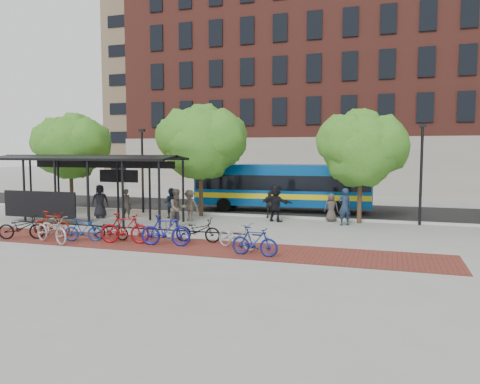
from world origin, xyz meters
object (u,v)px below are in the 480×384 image
(bus, at_px, (282,185))
(bike_0, at_px, (22,227))
(bus_shelter, at_px, (85,166))
(pedestrian_4, at_px, (269,204))
(lamp_post_right, at_px, (421,172))
(bike_2, at_px, (52,229))
(bike_8, at_px, (198,230))
(bike_3, at_px, (83,230))
(pedestrian_5, at_px, (276,203))
(bike_7, at_px, (166,231))
(lamp_post_left, at_px, (142,168))
(bike_5, at_px, (125,228))
(bike_11, at_px, (255,241))
(pedestrian_1, at_px, (126,204))
(bike_10, at_px, (237,236))
(pedestrian_8, at_px, (177,208))
(bike_4, at_px, (111,229))
(pedestrian_6, at_px, (331,207))
(pedestrian_3, at_px, (190,206))
(pedestrian_7, at_px, (344,207))
(pedestrian_0, at_px, (100,201))
(tree_c, at_px, (362,146))
(pedestrian_2, at_px, (171,203))
(tree_b, at_px, (202,140))
(bike_6, at_px, (159,228))

(bus, xyz_separation_m, bike_0, (-8.60, -12.65, -1.18))
(bus_shelter, height_order, pedestrian_4, bus_shelter)
(lamp_post_right, xyz_separation_m, pedestrian_4, (-8.01, 0.20, -1.98))
(bike_2, relative_size, bike_8, 1.12)
(bike_3, relative_size, pedestrian_5, 0.83)
(bike_2, xyz_separation_m, bike_7, (4.76, 0.91, 0.06))
(lamp_post_left, bearing_deg, bike_5, -64.65)
(bus, distance_m, bike_11, 12.85)
(bike_8, height_order, pedestrian_4, pedestrian_4)
(pedestrian_1, bearing_deg, bike_8, 142.15)
(lamp_post_right, distance_m, pedestrian_4, 8.25)
(bus_shelter, bearing_deg, lamp_post_right, 13.39)
(bus, height_order, bike_10, bus)
(pedestrian_1, xyz_separation_m, pedestrian_8, (4.12, -2.02, 0.12))
(bike_4, bearing_deg, pedestrian_6, -44.24)
(pedestrian_8, bearing_deg, lamp_post_right, -31.67)
(lamp_post_left, xyz_separation_m, bike_11, (9.91, -9.42, -2.21))
(bike_8, bearing_deg, bike_2, 104.14)
(bike_8, height_order, pedestrian_6, pedestrian_6)
(bike_10, height_order, pedestrian_8, pedestrian_8)
(bike_2, bearing_deg, pedestrian_3, -2.19)
(pedestrian_7, bearing_deg, bike_5, 11.07)
(bike_3, relative_size, pedestrian_8, 0.84)
(lamp_post_right, height_order, bike_4, lamp_post_right)
(bike_0, bearing_deg, bus, -55.64)
(bus_shelter, relative_size, pedestrian_0, 5.60)
(tree_c, relative_size, bike_4, 3.44)
(lamp_post_left, distance_m, pedestrian_2, 3.69)
(bike_8, distance_m, pedestrian_2, 7.38)
(bus, relative_size, pedestrian_8, 5.71)
(tree_b, xyz_separation_m, bike_7, (1.93, -8.54, -3.84))
(pedestrian_1, bearing_deg, pedestrian_2, -157.22)
(pedestrian_3, distance_m, pedestrian_6, 7.66)
(bike_2, height_order, bike_3, bike_2)
(pedestrian_0, bearing_deg, pedestrian_2, -20.37)
(bike_0, bearing_deg, pedestrian_3, -55.64)
(bike_5, relative_size, pedestrian_1, 1.24)
(bike_6, xyz_separation_m, pedestrian_4, (2.97, 7.67, 0.31))
(tree_c, height_order, lamp_post_right, tree_c)
(bike_0, height_order, pedestrian_4, pedestrian_4)
(pedestrian_1, xyz_separation_m, pedestrian_2, (2.28, 0.95, 0.02))
(pedestrian_3, bearing_deg, bike_3, -102.17)
(tree_c, xyz_separation_m, pedestrian_0, (-14.24, -2.55, -3.11))
(bike_0, xyz_separation_m, bike_10, (9.46, 0.99, 0.00))
(lamp_post_right, bearing_deg, bike_2, -146.63)
(tree_b, height_order, bike_7, tree_b)
(pedestrian_5, relative_size, pedestrian_8, 1.01)
(tree_b, xyz_separation_m, lamp_post_left, (-4.10, 0.25, -1.71))
(pedestrian_1, distance_m, pedestrian_2, 2.47)
(bike_5, height_order, pedestrian_6, pedestrian_6)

